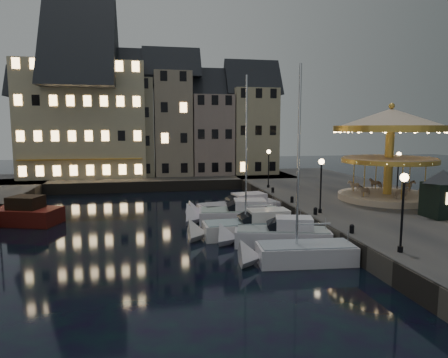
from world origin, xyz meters
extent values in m
plane|color=black|center=(0.00, 0.00, 0.00)|extent=(160.00, 160.00, 0.00)
cube|color=#474442|center=(14.00, 6.00, 0.65)|extent=(16.00, 56.00, 1.30)
cube|color=#474442|center=(-8.00, 28.00, 0.65)|extent=(44.00, 12.00, 1.30)
cube|color=#47423A|center=(6.00, 6.00, 0.65)|extent=(0.15, 44.00, 1.30)
cube|color=#47423A|center=(-6.00, 22.00, 0.65)|extent=(48.00, 0.15, 1.30)
cylinder|color=black|center=(7.20, -9.00, 1.45)|extent=(0.28, 0.28, 0.30)
cylinder|color=black|center=(7.20, -9.00, 3.20)|extent=(0.12, 0.12, 3.80)
sphere|color=#FFD18C|center=(7.20, -9.00, 5.25)|extent=(0.44, 0.44, 0.44)
cylinder|color=black|center=(7.20, 1.00, 1.45)|extent=(0.28, 0.28, 0.30)
cylinder|color=black|center=(7.20, 1.00, 3.20)|extent=(0.12, 0.12, 3.80)
sphere|color=#FFD18C|center=(7.20, 1.00, 5.25)|extent=(0.44, 0.44, 0.44)
cylinder|color=black|center=(7.20, 14.50, 1.45)|extent=(0.28, 0.28, 0.30)
cylinder|color=black|center=(7.20, 14.50, 3.20)|extent=(0.12, 0.12, 3.80)
sphere|color=#FFD18C|center=(7.20, 14.50, 5.25)|extent=(0.44, 0.44, 0.44)
cylinder|color=black|center=(18.50, 8.00, 1.45)|extent=(0.28, 0.28, 0.30)
cylinder|color=black|center=(18.50, 8.00, 3.20)|extent=(0.12, 0.12, 3.80)
sphere|color=#FFD18C|center=(18.50, 8.00, 5.25)|extent=(0.44, 0.44, 0.44)
cylinder|color=black|center=(6.60, -5.00, 1.50)|extent=(0.28, 0.28, 0.40)
sphere|color=black|center=(6.60, -5.00, 1.72)|extent=(0.30, 0.30, 0.30)
cylinder|color=black|center=(6.60, 0.50, 1.50)|extent=(0.28, 0.28, 0.40)
sphere|color=black|center=(6.60, 0.50, 1.72)|extent=(0.30, 0.30, 0.30)
cylinder|color=black|center=(6.60, 5.50, 1.50)|extent=(0.28, 0.28, 0.40)
sphere|color=black|center=(6.60, 5.50, 1.72)|extent=(0.30, 0.30, 0.30)
cylinder|color=black|center=(6.60, 11.00, 1.50)|extent=(0.28, 0.28, 0.40)
sphere|color=black|center=(6.60, 11.00, 1.72)|extent=(0.30, 0.30, 0.30)
cube|color=gray|center=(-19.50, 30.00, 6.80)|extent=(5.00, 8.00, 11.00)
cube|color=slate|center=(-14.05, 30.00, 7.30)|extent=(5.60, 8.00, 12.00)
cube|color=gray|center=(-8.00, 30.00, 7.80)|extent=(6.20, 8.00, 13.00)
cube|color=gray|center=(-2.25, 30.00, 8.30)|extent=(5.00, 8.00, 14.00)
cube|color=gray|center=(3.20, 30.00, 6.80)|extent=(5.60, 8.00, 11.00)
cube|color=tan|center=(9.25, 30.00, 7.30)|extent=(6.20, 8.00, 12.00)
cube|color=beige|center=(-14.00, 30.00, 8.80)|extent=(16.00, 9.00, 15.00)
cube|color=silver|center=(3.11, -6.19, 0.45)|extent=(5.74, 2.60, 1.30)
cube|color=gray|center=(3.11, -6.19, 1.12)|extent=(5.45, 2.41, 0.10)
cylinder|color=silver|center=(2.55, -6.15, 5.98)|extent=(0.14, 0.14, 9.77)
cube|color=silver|center=(2.91, -2.63, 0.45)|extent=(6.58, 3.60, 1.30)
cube|color=gray|center=(2.91, -2.63, 1.12)|extent=(6.24, 3.36, 0.10)
cube|color=silver|center=(3.64, -2.82, 1.55)|extent=(2.70, 2.12, 0.80)
cube|color=black|center=(2.43, -2.51, 1.45)|extent=(1.42, 1.69, 0.90)
cube|color=silver|center=(1.79, -0.12, 0.45)|extent=(7.61, 2.37, 1.30)
cube|color=#83979D|center=(1.79, -0.12, 1.12)|extent=(7.23, 2.18, 0.10)
cube|color=silver|center=(2.69, -0.11, 1.55)|extent=(2.91, 1.73, 0.80)
cube|color=black|center=(1.18, -0.13, 1.45)|extent=(1.29, 1.59, 0.98)
cylinder|color=silver|center=(1.03, -0.14, 6.20)|extent=(0.14, 0.14, 10.20)
cube|color=white|center=(1.63, 4.20, 0.45)|extent=(6.99, 3.45, 1.30)
cube|color=gray|center=(1.63, 4.20, 1.12)|extent=(6.63, 3.20, 0.10)
cube|color=white|center=(2.42, 4.09, 1.55)|extent=(2.78, 2.25, 0.80)
cube|color=black|center=(1.10, 4.28, 1.45)|extent=(1.38, 1.94, 0.92)
cube|color=white|center=(2.29, 7.07, 0.45)|extent=(7.74, 3.84, 1.30)
cube|color=gray|center=(2.29, 7.07, 1.12)|extent=(7.33, 3.58, 0.10)
cube|color=white|center=(3.16, 7.24, 1.55)|extent=(3.11, 2.35, 0.80)
cube|color=black|center=(1.70, 6.96, 1.45)|extent=(1.55, 1.93, 0.97)
cube|color=maroon|center=(-17.00, 7.59, 0.55)|extent=(8.66, 5.28, 1.50)
cube|color=black|center=(-15.58, 7.11, 1.75)|extent=(2.90, 2.62, 1.09)
cylinder|color=beige|center=(15.59, 5.18, 1.57)|extent=(8.64, 8.64, 0.54)
cylinder|color=gold|center=(15.59, 5.18, 5.19)|extent=(0.76, 0.76, 6.70)
cylinder|color=beige|center=(15.59, 5.18, 5.08)|extent=(7.99, 7.99, 0.19)
cylinder|color=gold|center=(15.59, 5.18, 4.89)|extent=(8.30, 8.30, 0.38)
cone|color=beige|center=(15.59, 5.18, 8.65)|extent=(9.94, 9.94, 1.73)
cylinder|color=gold|center=(15.59, 5.18, 7.73)|extent=(9.94, 9.94, 0.54)
sphere|color=gold|center=(15.59, 5.18, 9.73)|extent=(0.54, 0.54, 0.54)
imported|color=beige|center=(18.48, 6.07, 2.38)|extent=(1.80, 1.30, 1.08)
cube|color=black|center=(15.20, -2.09, 2.57)|extent=(2.15, 2.15, 2.54)
pyramid|color=black|center=(15.20, -2.09, 4.79)|extent=(3.38, 3.38, 0.95)
camera|label=1|loc=(-5.71, -27.22, 7.75)|focal=32.00mm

